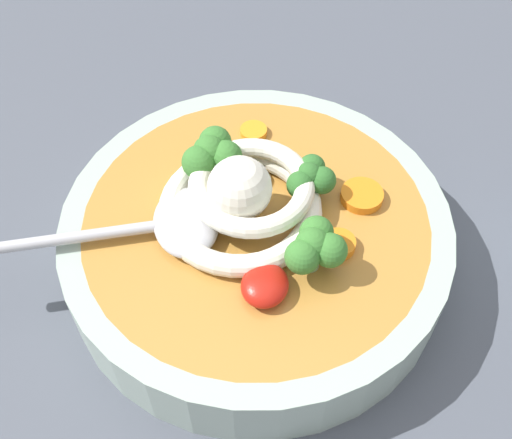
{
  "coord_description": "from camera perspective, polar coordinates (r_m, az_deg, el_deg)",
  "views": [
    {
      "loc": [
        -26.9,
        -6.23,
        42.62
      ],
      "look_at": [
        -1.14,
        1.48,
        8.52
      ],
      "focal_mm": 44.5,
      "sensor_mm": 36.0,
      "label": 1
    }
  ],
  "objects": [
    {
      "name": "broccoli_floret_far",
      "position": [
        0.44,
        -3.96,
        5.91
      ],
      "size": [
        4.61,
        3.97,
        3.64
      ],
      "color": "#7A9E60",
      "rests_on": "soup_bowl"
    },
    {
      "name": "broccoli_floret_rear",
      "position": [
        0.44,
        4.93,
        3.78
      ],
      "size": [
        3.76,
        3.24,
        2.98
      ],
      "color": "#7A9E60",
      "rests_on": "soup_bowl"
    },
    {
      "name": "carrot_slice_front",
      "position": [
        0.47,
        -0.98,
        5.12
      ],
      "size": [
        2.29,
        2.29,
        0.59
      ],
      "primitive_type": "cylinder",
      "color": "orange",
      "rests_on": "soup_bowl"
    },
    {
      "name": "soup_bowl",
      "position": [
        0.45,
        0.0,
        -1.9
      ],
      "size": [
        27.08,
        27.08,
        5.04
      ],
      "color": "#9EB2A3",
      "rests_on": "table_slab"
    },
    {
      "name": "noodle_pile",
      "position": [
        0.43,
        -1.2,
        1.89
      ],
      "size": [
        12.27,
        12.03,
        4.93
      ],
      "color": "silver",
      "rests_on": "soup_bowl"
    },
    {
      "name": "carrot_slice_center",
      "position": [
        0.49,
        -0.22,
        7.92
      ],
      "size": [
        2.06,
        2.06,
        0.51
      ],
      "primitive_type": "cylinder",
      "color": "orange",
      "rests_on": "soup_bowl"
    },
    {
      "name": "carrot_slice_extra_a",
      "position": [
        0.45,
        9.5,
        2.13
      ],
      "size": [
        2.98,
        2.98,
        0.69
      ],
      "primitive_type": "cylinder",
      "color": "orange",
      "rests_on": "soup_bowl"
    },
    {
      "name": "chili_sauce_dollop",
      "position": [
        0.39,
        0.8,
        -5.93
      ],
      "size": [
        3.31,
        2.98,
        1.49
      ],
      "primitive_type": "ellipsoid",
      "color": "#B2190F",
      "rests_on": "soup_bowl"
    },
    {
      "name": "soup_spoon",
      "position": [
        0.43,
        -8.15,
        -0.48
      ],
      "size": [
        10.79,
        16.88,
        1.6
      ],
      "rotation": [
        0.0,
        0.0,
        2.04
      ],
      "color": "#B7B7BC",
      "rests_on": "soup_bowl"
    },
    {
      "name": "carrot_slice_right",
      "position": [
        0.42,
        7.44,
        -2.21
      ],
      "size": [
        2.24,
        2.24,
        0.73
      ],
      "primitive_type": "cylinder",
      "color": "orange",
      "rests_on": "soup_bowl"
    },
    {
      "name": "table_slab",
      "position": [
        0.49,
        2.04,
        -4.27
      ],
      "size": [
        118.02,
        118.02,
        3.48
      ],
      "primitive_type": "cube",
      "color": "#474C56",
      "rests_on": "ground"
    },
    {
      "name": "broccoli_floret_near_spoon",
      "position": [
        0.4,
        5.34,
        -2.43
      ],
      "size": [
        4.35,
        3.74,
        3.44
      ],
      "color": "#7A9E60",
      "rests_on": "soup_bowl"
    }
  ]
}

